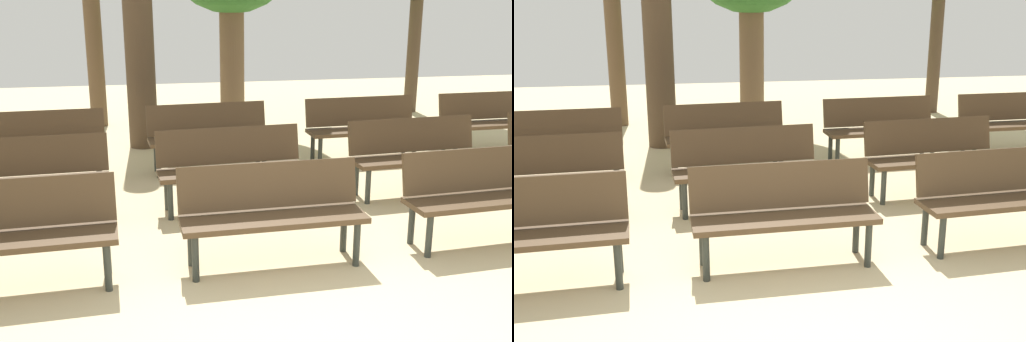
% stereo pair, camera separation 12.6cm
% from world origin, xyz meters
% --- Properties ---
extents(bench_r0_c1, '(1.62, 0.57, 0.87)m').
position_xyz_m(bench_r0_c1, '(-2.15, 1.47, 0.50)').
color(bench_r0_c1, '#4C3823').
rests_on(bench_r0_c1, ground_plane).
extents(bench_r0_c2, '(1.61, 0.53, 0.87)m').
position_xyz_m(bench_r0_c2, '(-0.05, 1.57, 0.50)').
color(bench_r0_c2, '#4C3823').
rests_on(bench_r0_c2, ground_plane).
extents(bench_r0_c3, '(1.63, 0.59, 0.87)m').
position_xyz_m(bench_r0_c3, '(2.04, 1.69, 0.50)').
color(bench_r0_c3, '#4C3823').
rests_on(bench_r0_c3, ground_plane).
extents(bench_r1_c1, '(1.62, 0.56, 0.87)m').
position_xyz_m(bench_r1_c1, '(-2.28, 3.00, 0.50)').
color(bench_r1_c1, '#4C3823').
rests_on(bench_r1_c1, ground_plane).
extents(bench_r1_c2, '(1.63, 0.59, 0.87)m').
position_xyz_m(bench_r1_c2, '(-0.18, 3.06, 0.50)').
color(bench_r1_c2, '#4C3823').
rests_on(bench_r1_c2, ground_plane).
extents(bench_r1_c3, '(1.63, 0.60, 0.87)m').
position_xyz_m(bench_r1_c3, '(2.02, 3.17, 0.50)').
color(bench_r1_c3, '#4C3823').
rests_on(bench_r1_c3, ground_plane).
extents(bench_r2_c1, '(1.62, 0.55, 0.87)m').
position_xyz_m(bench_r2_c1, '(-2.39, 4.48, 0.50)').
color(bench_r2_c1, '#4C3823').
rests_on(bench_r2_c1, ground_plane).
extents(bench_r2_c2, '(1.63, 0.59, 0.87)m').
position_xyz_m(bench_r2_c2, '(-0.25, 4.62, 0.50)').
color(bench_r2_c2, '#4C3823').
rests_on(bench_r2_c2, ground_plane).
extents(bench_r2_c3, '(1.62, 0.55, 0.87)m').
position_xyz_m(bench_r2_c3, '(1.94, 4.73, 0.50)').
color(bench_r2_c3, '#4C3823').
rests_on(bench_r2_c3, ground_plane).
extents(bench_r2_c4, '(1.61, 0.53, 0.87)m').
position_xyz_m(bench_r2_c4, '(3.98, 4.80, 0.50)').
color(bench_r2_c4, '#4C3823').
rests_on(bench_r2_c4, ground_plane).
extents(tree_2, '(0.29, 0.29, 3.51)m').
position_xyz_m(tree_2, '(-1.86, 7.79, 1.75)').
color(tree_2, brown).
rests_on(tree_2, ground_plane).
extents(tree_3, '(0.44, 0.44, 2.95)m').
position_xyz_m(tree_3, '(-1.10, 6.08, 1.47)').
color(tree_3, '#4C3A28').
rests_on(tree_3, ground_plane).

